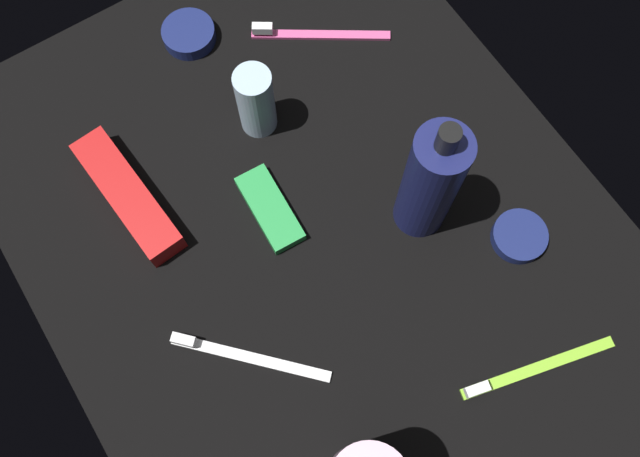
{
  "coord_description": "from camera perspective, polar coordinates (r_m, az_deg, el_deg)",
  "views": [
    {
      "loc": [
        -20.74,
        13.4,
        75.2
      ],
      "look_at": [
        0.0,
        0.0,
        3.0
      ],
      "focal_mm": 38.04,
      "sensor_mm": 36.0,
      "label": 1
    }
  ],
  "objects": [
    {
      "name": "lotion_bottle",
      "position": [
        0.72,
        9.27,
        3.81
      ],
      "size": [
        6.01,
        6.01,
        21.05
      ],
      "color": "navy",
      "rests_on": "ground_plane"
    },
    {
      "name": "toothbrush_pink",
      "position": [
        0.91,
        -0.66,
        16.11
      ],
      "size": [
        10.97,
        15.65,
        2.1
      ],
      "color": "#E55999",
      "rests_on": "ground_plane"
    },
    {
      "name": "snack_bar_green",
      "position": [
        0.8,
        -4.24,
        1.67
      ],
      "size": [
        10.62,
        4.6,
        1.5
      ],
      "primitive_type": "cube",
      "rotation": [
        0.0,
        0.0,
        -0.06
      ],
      "color": "green",
      "rests_on": "ground_plane"
    },
    {
      "name": "toothbrush_white",
      "position": [
        0.76,
        -6.68,
        -10.52
      ],
      "size": [
        13.87,
        13.27,
        2.1
      ],
      "color": "white",
      "rests_on": "ground_plane"
    },
    {
      "name": "cream_tin_left",
      "position": [
        0.92,
        -10.97,
        15.75
      ],
      "size": [
        6.8,
        6.8,
        1.9
      ],
      "primitive_type": "cylinder",
      "color": "navy",
      "rests_on": "ground_plane"
    },
    {
      "name": "ground_plane",
      "position": [
        0.8,
        -0.0,
        -0.84
      ],
      "size": [
        84.0,
        64.0,
        1.2
      ],
      "primitive_type": "cube",
      "color": "black"
    },
    {
      "name": "toothpaste_box_red",
      "position": [
        0.82,
        -15.85,
        2.67
      ],
      "size": [
        17.9,
        5.79,
        3.2
      ],
      "primitive_type": "cube",
      "rotation": [
        0.0,
        0.0,
        0.08
      ],
      "color": "red",
      "rests_on": "ground_plane"
    },
    {
      "name": "deodorant_stick",
      "position": [
        0.81,
        -5.42,
        10.6
      ],
      "size": [
        4.44,
        4.44,
        10.24
      ],
      "primitive_type": "cylinder",
      "color": "silver",
      "rests_on": "ground_plane"
    },
    {
      "name": "cream_tin_right",
      "position": [
        0.82,
        16.41,
        -0.64
      ],
      "size": [
        6.36,
        6.36,
        1.59
      ],
      "primitive_type": "cylinder",
      "color": "navy",
      "rests_on": "ground_plane"
    },
    {
      "name": "toothbrush_lime",
      "position": [
        0.79,
        17.2,
        -11.36
      ],
      "size": [
        5.53,
        17.75,
        2.1
      ],
      "color": "#8CD133",
      "rests_on": "ground_plane"
    }
  ]
}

